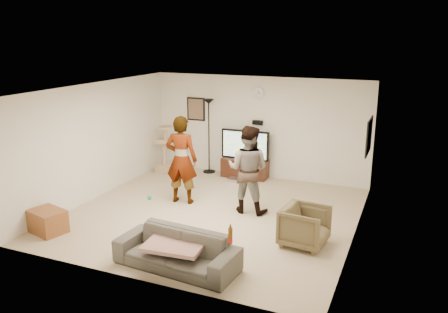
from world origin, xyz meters
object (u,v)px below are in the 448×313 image
at_px(person_right, 248,169).
at_px(side_table, 48,221).
at_px(floor_lamp, 209,136).
at_px(sofa, 177,250).
at_px(cat_tree, 164,149).
at_px(tv, 245,145).
at_px(person_left, 181,160).
at_px(tv_stand, 245,168).
at_px(armchair, 305,226).
at_px(beer_bottle, 230,236).

relative_size(person_right, side_table, 2.81).
bearing_deg(floor_lamp, person_right, -49.40).
bearing_deg(sofa, person_right, 89.93).
xyz_separation_m(floor_lamp, cat_tree, (-1.08, -0.41, -0.34)).
distance_m(tv, person_left, 2.25).
distance_m(tv_stand, side_table, 4.96).
height_order(cat_tree, armchair, cat_tree).
bearing_deg(floor_lamp, cat_tree, -159.19).
relative_size(tv_stand, tv, 0.94).
bearing_deg(floor_lamp, person_left, -80.20).
height_order(tv, sofa, tv).
height_order(tv_stand, tv, tv).
xyz_separation_m(tv_stand, person_left, (-0.63, -2.16, 0.70)).
distance_m(cat_tree, side_table, 4.13).
distance_m(beer_bottle, armchair, 1.73).
bearing_deg(beer_bottle, person_right, 104.61).
distance_m(tv_stand, tv, 0.60).
bearing_deg(cat_tree, floor_lamp, 20.81).
height_order(tv_stand, sofa, sofa).
bearing_deg(floor_lamp, armchair, -44.62).
xyz_separation_m(tv, side_table, (-2.15, -4.47, -0.63)).
relative_size(cat_tree, person_left, 0.65).
height_order(tv, armchair, tv).
bearing_deg(person_right, tv, -68.66).
bearing_deg(tv_stand, armchair, -54.59).
relative_size(tv_stand, armchair, 1.52).
bearing_deg(side_table, tv_stand, 64.31).
height_order(cat_tree, beer_bottle, cat_tree).
distance_m(tv, side_table, 5.00).
xyz_separation_m(tv_stand, sofa, (0.63, -4.70, 0.04)).
xyz_separation_m(tv_stand, armchair, (2.26, -3.18, 0.10)).
relative_size(person_left, sofa, 0.97).
bearing_deg(tv_stand, tv, 0.00).
bearing_deg(side_table, person_left, 56.66).
distance_m(floor_lamp, sofa, 5.06).
distance_m(armchair, side_table, 4.60).
distance_m(sofa, side_table, 2.79).
bearing_deg(cat_tree, side_table, -90.86).
bearing_deg(person_right, person_left, 1.42).
distance_m(cat_tree, person_left, 2.33).
distance_m(tv, person_right, 2.27).
relative_size(person_right, armchair, 2.36).
bearing_deg(tv, armchair, -54.59).
distance_m(floor_lamp, beer_bottle, 5.38).
distance_m(tv, floor_lamp, 1.01).
height_order(person_right, armchair, person_right).
xyz_separation_m(floor_lamp, person_right, (1.85, -2.15, -0.06)).
distance_m(tv_stand, person_right, 2.36).
xyz_separation_m(tv, armchair, (2.26, -3.18, -0.50)).
distance_m(sofa, beer_bottle, 0.98).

